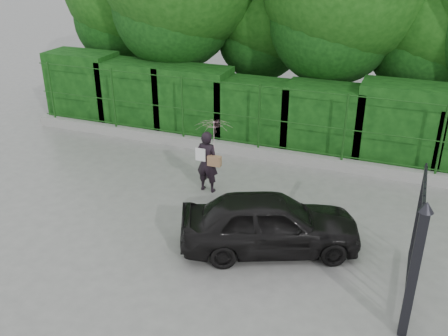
% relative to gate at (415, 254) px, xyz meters
% --- Properties ---
extents(ground, '(80.00, 80.00, 0.00)m').
position_rel_gate_xyz_m(ground, '(-4.60, 0.72, -1.19)').
color(ground, gray).
extents(kerb, '(14.00, 0.25, 0.30)m').
position_rel_gate_xyz_m(kerb, '(-4.60, 5.22, -1.04)').
color(kerb, '#9E9E99').
rests_on(kerb, ground).
extents(fence, '(14.13, 0.06, 1.80)m').
position_rel_gate_xyz_m(fence, '(-4.38, 5.22, 0.01)').
color(fence, '#184914').
rests_on(fence, kerb).
extents(hedge, '(14.20, 1.20, 2.25)m').
position_rel_gate_xyz_m(hedge, '(-4.79, 6.22, -0.16)').
color(hedge, black).
rests_on(hedge, ground).
extents(gate, '(0.22, 2.33, 2.36)m').
position_rel_gate_xyz_m(gate, '(0.00, 0.00, 0.00)').
color(gate, black).
rests_on(gate, ground).
extents(woman, '(0.87, 0.89, 1.81)m').
position_rel_gate_xyz_m(woman, '(-4.63, 2.91, 0.00)').
color(woman, black).
rests_on(woman, ground).
extents(car, '(3.75, 2.69, 1.19)m').
position_rel_gate_xyz_m(car, '(-2.62, 1.03, -0.59)').
color(car, black).
rests_on(car, ground).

